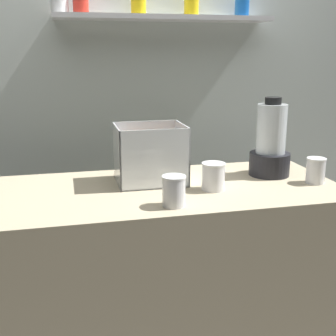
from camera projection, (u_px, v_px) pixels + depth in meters
counter at (168, 287)px, 1.88m from camera, size 1.40×0.64×0.90m
back_wall_unit at (136, 83)px, 2.39m from camera, size 2.60×0.24×2.50m
carrot_display_bin at (151, 164)px, 1.81m from camera, size 0.28×0.23×0.24m
blender_pitcher at (270, 145)px, 1.90m from camera, size 0.18×0.18×0.34m
juice_cup_beet_far_left at (174, 193)px, 1.53m from camera, size 0.09×0.09×0.11m
juice_cup_carrot_left at (213, 178)px, 1.72m from camera, size 0.09×0.09×0.11m
juice_cup_beet_middle at (316, 171)px, 1.80m from camera, size 0.08×0.08×0.11m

